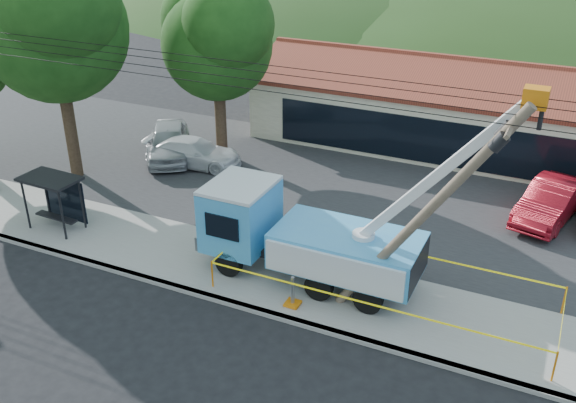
# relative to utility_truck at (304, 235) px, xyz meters

# --- Properties ---
(ground) EXTENTS (120.00, 120.00, 0.00)m
(ground) POSITION_rel_utility_truck_xyz_m (-1.22, -4.58, -1.75)
(ground) COLOR black
(ground) RESTS_ON ground
(curb) EXTENTS (60.00, 0.25, 0.15)m
(curb) POSITION_rel_utility_truck_xyz_m (-1.22, -2.48, -1.68)
(curb) COLOR gray
(curb) RESTS_ON ground
(sidewalk) EXTENTS (60.00, 4.00, 0.15)m
(sidewalk) POSITION_rel_utility_truck_xyz_m (-1.22, -0.58, -1.68)
(sidewalk) COLOR gray
(sidewalk) RESTS_ON ground
(parking_lot) EXTENTS (60.00, 12.00, 0.10)m
(parking_lot) POSITION_rel_utility_truck_xyz_m (-1.22, 7.42, -1.70)
(parking_lot) COLOR #28282B
(parking_lot) RESTS_ON ground
(strip_mall) EXTENTS (22.50, 8.53, 4.67)m
(strip_mall) POSITION_rel_utility_truck_xyz_m (2.78, 15.40, 0.13)
(strip_mall) COLOR beige
(strip_mall) RESTS_ON ground
(tree_west_near) EXTENTS (7.56, 6.72, 10.80)m
(tree_west_near) POSITION_rel_utility_truck_xyz_m (-13.22, 3.42, 5.77)
(tree_west_near) COLOR #332316
(tree_west_near) RESTS_ON ground
(tree_lot) EXTENTS (6.30, 5.60, 8.94)m
(tree_lot) POSITION_rel_utility_truck_xyz_m (-8.22, 8.42, 4.46)
(tree_lot) COLOR #332316
(tree_lot) RESTS_ON ground
(hill_west) EXTENTS (78.40, 56.00, 28.00)m
(hill_west) POSITION_rel_utility_truck_xyz_m (-16.22, 50.42, -1.75)
(hill_west) COLOR #213B15
(hill_west) RESTS_ON ground
(utility_truck) EXTENTS (10.56, 4.09, 7.63)m
(utility_truck) POSITION_rel_utility_truck_xyz_m (0.00, 0.00, 0.00)
(utility_truck) COLOR black
(utility_truck) RESTS_ON ground
(leaning_pole) EXTENTS (5.14, 1.71, 7.54)m
(leaning_pole) POSITION_rel_utility_truck_xyz_m (4.42, -0.92, 2.48)
(leaning_pole) COLOR brown
(leaning_pole) RESTS_ON ground
(bus_shelter) EXTENTS (2.35, 1.51, 2.21)m
(bus_shelter) POSITION_rel_utility_truck_xyz_m (-10.26, -0.89, 0.00)
(bus_shelter) COLOR black
(bus_shelter) RESTS_ON ground
(caution_tape) EXTENTS (10.96, 3.49, 1.01)m
(caution_tape) POSITION_rel_utility_truck_xyz_m (2.96, -0.28, -0.85)
(caution_tape) COLOR orange
(caution_tape) RESTS_ON ground
(car_silver) EXTENTS (4.33, 5.26, 1.69)m
(car_silver) POSITION_rel_utility_truck_xyz_m (-10.50, 7.10, -1.75)
(car_silver) COLOR #9DA0A4
(car_silver) RESTS_ON ground
(car_red) EXTENTS (2.76, 5.09, 1.59)m
(car_red) POSITION_rel_utility_truck_xyz_m (7.38, 8.21, -1.75)
(car_red) COLOR maroon
(car_red) RESTS_ON ground
(car_white) EXTENTS (4.93, 2.59, 1.36)m
(car_white) POSITION_rel_utility_truck_xyz_m (-8.81, 6.75, -1.75)
(car_white) COLOR white
(car_white) RESTS_ON ground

